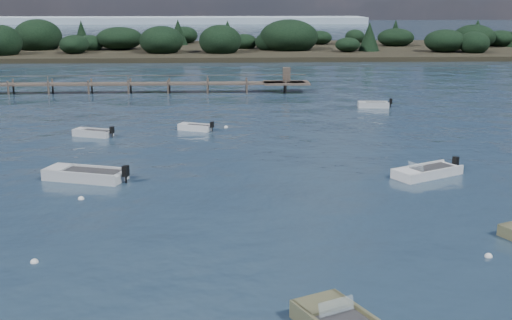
{
  "coord_description": "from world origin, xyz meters",
  "views": [
    {
      "loc": [
        -2.37,
        -22.29,
        10.33
      ],
      "look_at": [
        -0.82,
        14.0,
        1.0
      ],
      "focal_mm": 45.0,
      "sensor_mm": 36.0,
      "label": 1
    }
  ],
  "objects_px": {
    "dinghy_mid_grey": "(85,177)",
    "jetty": "(50,84)",
    "tender_far_white": "(195,128)",
    "dinghy_mid_white_b": "(427,174)",
    "tender_far_grey": "(93,134)",
    "tender_far_grey_b": "(373,106)"
  },
  "relations": [
    {
      "from": "tender_far_grey",
      "to": "dinghy_mid_grey",
      "type": "distance_m",
      "value": 12.09
    },
    {
      "from": "dinghy_mid_white_b",
      "to": "tender_far_grey_b",
      "type": "height_order",
      "value": "dinghy_mid_white_b"
    },
    {
      "from": "tender_far_grey",
      "to": "dinghy_mid_grey",
      "type": "height_order",
      "value": "dinghy_mid_grey"
    },
    {
      "from": "dinghy_mid_white_b",
      "to": "jetty",
      "type": "height_order",
      "value": "jetty"
    },
    {
      "from": "dinghy_mid_white_b",
      "to": "tender_far_white",
      "type": "height_order",
      "value": "dinghy_mid_white_b"
    },
    {
      "from": "dinghy_mid_grey",
      "to": "jetty",
      "type": "xyz_separation_m",
      "value": [
        -11.02,
        34.22,
        0.81
      ]
    },
    {
      "from": "tender_far_white",
      "to": "tender_far_grey",
      "type": "bearing_deg",
      "value": -166.29
    },
    {
      "from": "jetty",
      "to": "dinghy_mid_white_b",
      "type": "bearing_deg",
      "value": -47.9
    },
    {
      "from": "dinghy_mid_white_b",
      "to": "tender_far_grey_b",
      "type": "xyz_separation_m",
      "value": [
        2.11,
        23.91,
        0.0
      ]
    },
    {
      "from": "dinghy_mid_grey",
      "to": "dinghy_mid_white_b",
      "type": "bearing_deg",
      "value": -0.33
    },
    {
      "from": "tender_far_grey_b",
      "to": "jetty",
      "type": "distance_m",
      "value": 34.74
    },
    {
      "from": "dinghy_mid_grey",
      "to": "jetty",
      "type": "relative_size",
      "value": 0.08
    },
    {
      "from": "tender_far_grey",
      "to": "jetty",
      "type": "distance_m",
      "value": 24.07
    },
    {
      "from": "dinghy_mid_grey",
      "to": "tender_far_white",
      "type": "bearing_deg",
      "value": 67.67
    },
    {
      "from": "tender_far_white",
      "to": "dinghy_mid_grey",
      "type": "relative_size",
      "value": 0.57
    },
    {
      "from": "tender_far_grey_b",
      "to": "tender_far_white",
      "type": "distance_m",
      "value": 19.25
    },
    {
      "from": "dinghy_mid_white_b",
      "to": "dinghy_mid_grey",
      "type": "relative_size",
      "value": 0.88
    },
    {
      "from": "dinghy_mid_white_b",
      "to": "dinghy_mid_grey",
      "type": "bearing_deg",
      "value": 179.67
    },
    {
      "from": "tender_far_grey",
      "to": "jetty",
      "type": "bearing_deg",
      "value": 112.11
    },
    {
      "from": "dinghy_mid_white_b",
      "to": "tender_far_white",
      "type": "xyz_separation_m",
      "value": [
        -14.34,
        13.91,
        -0.01
      ]
    },
    {
      "from": "dinghy_mid_white_b",
      "to": "jetty",
      "type": "distance_m",
      "value": 46.28
    },
    {
      "from": "tender_far_white",
      "to": "dinghy_mid_grey",
      "type": "bearing_deg",
      "value": -112.33
    }
  ]
}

